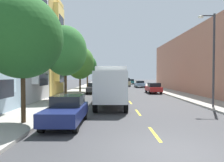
{
  "coord_description": "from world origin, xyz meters",
  "views": [
    {
      "loc": [
        -1.97,
        -6.5,
        2.57
      ],
      "look_at": [
        -1.53,
        28.4,
        1.56
      ],
      "focal_mm": 31.54,
      "sensor_mm": 36.0,
      "label": 1
    }
  ],
  "objects_px": {
    "parked_sedan_forest": "(102,81)",
    "parked_hatchback_charcoal": "(94,88)",
    "parked_wagon_black": "(101,82)",
    "moving_champagne_sedan": "(126,82)",
    "street_tree_third": "(80,63)",
    "parked_sedan_sky": "(140,84)",
    "street_tree_nearest": "(22,37)",
    "delivery_box_truck": "(112,83)",
    "parked_hatchback_navy": "(67,110)",
    "street_tree_farthest": "(87,65)",
    "street_lamp": "(212,53)",
    "parked_hatchback_teal": "(131,82)",
    "parked_hatchback_red": "(153,88)",
    "street_tree_second": "(65,51)"
  },
  "relations": [
    {
      "from": "parked_wagon_black",
      "to": "moving_champagne_sedan",
      "type": "xyz_separation_m",
      "value": [
        6.23,
        -8.85,
        0.18
      ]
    },
    {
      "from": "parked_wagon_black",
      "to": "parked_hatchback_navy",
      "type": "height_order",
      "value": "same"
    },
    {
      "from": "street_tree_nearest",
      "to": "street_tree_third",
      "type": "xyz_separation_m",
      "value": [
        0.0,
        19.42,
        -0.07
      ]
    },
    {
      "from": "street_lamp",
      "to": "parked_sedan_forest",
      "type": "bearing_deg",
      "value": 102.66
    },
    {
      "from": "parked_hatchback_charcoal",
      "to": "moving_champagne_sedan",
      "type": "relative_size",
      "value": 0.83
    },
    {
      "from": "delivery_box_truck",
      "to": "parked_hatchback_red",
      "type": "bearing_deg",
      "value": 61.15
    },
    {
      "from": "street_tree_second",
      "to": "parked_sedan_sky",
      "type": "xyz_separation_m",
      "value": [
        10.85,
        22.05,
        -4.26
      ]
    },
    {
      "from": "street_tree_second",
      "to": "parked_hatchback_red",
      "type": "relative_size",
      "value": 1.84
    },
    {
      "from": "parked_sedan_sky",
      "to": "street_tree_third",
      "type": "bearing_deg",
      "value": -131.33
    },
    {
      "from": "street_tree_second",
      "to": "parked_hatchback_red",
      "type": "height_order",
      "value": "street_tree_second"
    },
    {
      "from": "parked_sedan_forest",
      "to": "street_tree_third",
      "type": "bearing_deg",
      "value": -94.07
    },
    {
      "from": "street_lamp",
      "to": "parked_sedan_forest",
      "type": "relative_size",
      "value": 1.58
    },
    {
      "from": "delivery_box_truck",
      "to": "parked_sedan_sky",
      "type": "relative_size",
      "value": 1.83
    },
    {
      "from": "parked_sedan_forest",
      "to": "parked_wagon_black",
      "type": "distance_m",
      "value": 5.55
    },
    {
      "from": "parked_wagon_black",
      "to": "parked_hatchback_navy",
      "type": "distance_m",
      "value": 44.63
    },
    {
      "from": "street_tree_third",
      "to": "parked_wagon_black",
      "type": "bearing_deg",
      "value": 85.55
    },
    {
      "from": "parked_hatchback_teal",
      "to": "parked_hatchback_charcoal",
      "type": "distance_m",
      "value": 30.28
    },
    {
      "from": "parked_wagon_black",
      "to": "parked_hatchback_red",
      "type": "relative_size",
      "value": 1.18
    },
    {
      "from": "street_tree_nearest",
      "to": "delivery_box_truck",
      "type": "bearing_deg",
      "value": 55.81
    },
    {
      "from": "street_tree_third",
      "to": "parked_sedan_forest",
      "type": "relative_size",
      "value": 1.49
    },
    {
      "from": "parked_hatchback_charcoal",
      "to": "moving_champagne_sedan",
      "type": "xyz_separation_m",
      "value": [
        6.04,
        18.07,
        0.23
      ]
    },
    {
      "from": "parked_sedan_forest",
      "to": "street_tree_second",
      "type": "bearing_deg",
      "value": -93.1
    },
    {
      "from": "parked_sedan_forest",
      "to": "parked_hatchback_charcoal",
      "type": "height_order",
      "value": "parked_hatchback_charcoal"
    },
    {
      "from": "street_lamp",
      "to": "parked_hatchback_navy",
      "type": "bearing_deg",
      "value": -154.06
    },
    {
      "from": "street_tree_second",
      "to": "parked_sedan_forest",
      "type": "bearing_deg",
      "value": 86.9
    },
    {
      "from": "street_tree_third",
      "to": "street_lamp",
      "type": "xyz_separation_m",
      "value": [
        12.35,
        -14.39,
        -0.17
      ]
    },
    {
      "from": "parked_hatchback_teal",
      "to": "parked_wagon_black",
      "type": "relative_size",
      "value": 0.85
    },
    {
      "from": "street_tree_third",
      "to": "parked_sedan_sky",
      "type": "relative_size",
      "value": 1.5
    },
    {
      "from": "street_lamp",
      "to": "street_tree_nearest",
      "type": "bearing_deg",
      "value": -157.82
    },
    {
      "from": "parked_hatchback_navy",
      "to": "parked_hatchback_charcoal",
      "type": "distance_m",
      "value": 17.71
    },
    {
      "from": "parked_wagon_black",
      "to": "parked_hatchback_teal",
      "type": "bearing_deg",
      "value": 13.91
    },
    {
      "from": "street_tree_third",
      "to": "street_lamp",
      "type": "height_order",
      "value": "street_lamp"
    },
    {
      "from": "street_tree_third",
      "to": "street_tree_farthest",
      "type": "distance_m",
      "value": 9.71
    },
    {
      "from": "delivery_box_truck",
      "to": "parked_hatchback_charcoal",
      "type": "height_order",
      "value": "delivery_box_truck"
    },
    {
      "from": "street_tree_farthest",
      "to": "street_tree_nearest",
      "type": "bearing_deg",
      "value": -90.0
    },
    {
      "from": "parked_sedan_sky",
      "to": "parked_hatchback_teal",
      "type": "bearing_deg",
      "value": 90.85
    },
    {
      "from": "street_tree_nearest",
      "to": "street_tree_second",
      "type": "xyz_separation_m",
      "value": [
        -0.0,
        9.71,
        0.51
      ]
    },
    {
      "from": "street_tree_third",
      "to": "moving_champagne_sedan",
      "type": "distance_m",
      "value": 18.7
    },
    {
      "from": "street_tree_nearest",
      "to": "street_tree_second",
      "type": "distance_m",
      "value": 9.73
    },
    {
      "from": "street_lamp",
      "to": "parked_hatchback_teal",
      "type": "relative_size",
      "value": 1.79
    },
    {
      "from": "parked_hatchback_red",
      "to": "parked_hatchback_teal",
      "type": "bearing_deg",
      "value": 90.16
    },
    {
      "from": "street_tree_farthest",
      "to": "parked_sedan_forest",
      "type": "height_order",
      "value": "street_tree_farthest"
    },
    {
      "from": "street_tree_farthest",
      "to": "parked_hatchback_red",
      "type": "xyz_separation_m",
      "value": [
        10.71,
        -11.28,
        -3.85
      ]
    },
    {
      "from": "parked_hatchback_teal",
      "to": "parked_hatchback_charcoal",
      "type": "height_order",
      "value": "same"
    },
    {
      "from": "parked_wagon_black",
      "to": "parked_hatchback_navy",
      "type": "bearing_deg",
      "value": -89.71
    },
    {
      "from": "street_tree_second",
      "to": "street_tree_farthest",
      "type": "xyz_separation_m",
      "value": [
        -0.0,
        19.42,
        -0.41
      ]
    },
    {
      "from": "delivery_box_truck",
      "to": "parked_sedan_forest",
      "type": "distance_m",
      "value": 43.57
    },
    {
      "from": "parked_sedan_forest",
      "to": "parked_hatchback_teal",
      "type": "bearing_deg",
      "value": -21.96
    },
    {
      "from": "parked_hatchback_teal",
      "to": "delivery_box_truck",
      "type": "bearing_deg",
      "value": -98.54
    },
    {
      "from": "parked_sedan_forest",
      "to": "parked_hatchback_charcoal",
      "type": "bearing_deg",
      "value": -90.06
    }
  ]
}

